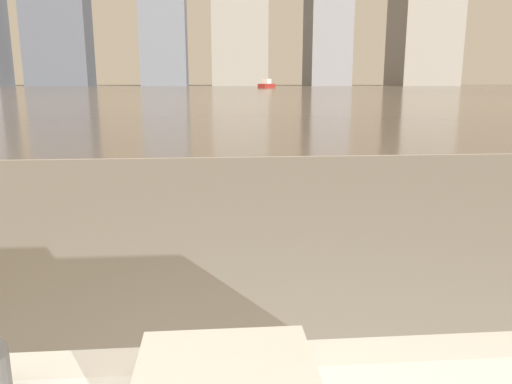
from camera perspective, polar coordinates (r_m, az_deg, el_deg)
name	(u,v)px	position (r m, az deg, el deg)	size (l,w,h in m)	color
towel_stack	(226,381)	(0.90, -3.48, -20.76)	(0.30, 0.22, 0.08)	silver
harbor_water	(213,90)	(62.00, -4.91, 11.53)	(180.00, 110.00, 0.01)	gray
harbor_boat_0	(267,85)	(81.64, 1.23, 12.15)	(3.13, 3.86, 1.41)	maroon
skyline_tower_5	(424,36)	(128.34, 18.60, 16.58)	(13.49, 13.47, 22.99)	gray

